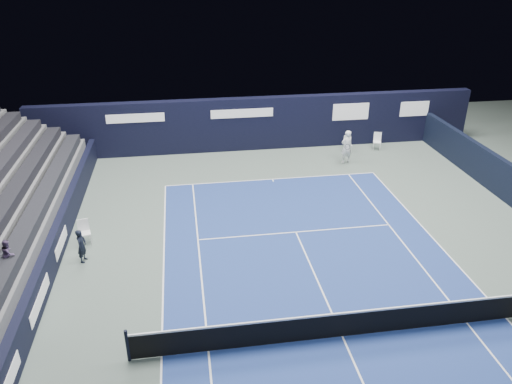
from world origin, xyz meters
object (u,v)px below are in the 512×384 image
Objects in this scene: tennis_net at (344,324)px; tennis_player at (347,147)px; line_judge_chair at (84,230)px; folding_chair_back_b at (377,140)px; folding_chair_back_a at (347,141)px.

tennis_net is 14.21m from tennis_player.
tennis_player is at bearing 12.42° from line_judge_chair.
folding_chair_back_b is 0.54× the size of tennis_player.
folding_chair_back_b is at bearing 1.70° from folding_chair_back_a.
tennis_player is (4.45, 13.49, 0.43)m from tennis_net.
line_judge_chair is 14.65m from tennis_player.
line_judge_chair is 11.06m from tennis_net.
folding_chair_back_a is at bearing 71.48° from tennis_net.
tennis_net reaches higher than folding_chair_back_b.
line_judge_chair is (-13.71, -8.26, -0.06)m from folding_chair_back_a.
folding_chair_back_a is 0.95× the size of folding_chair_back_b.
tennis_player reaches higher than line_judge_chair.
folding_chair_back_a is 16.01m from tennis_net.
tennis_net is at bearing -52.97° from line_judge_chair.
folding_chair_back_b is 16.79m from tennis_net.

